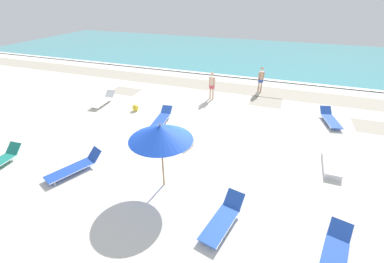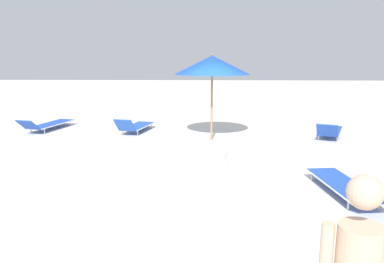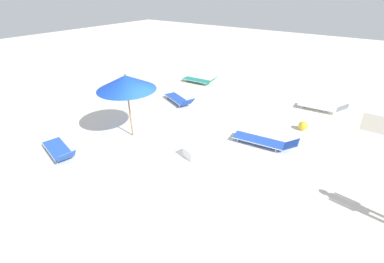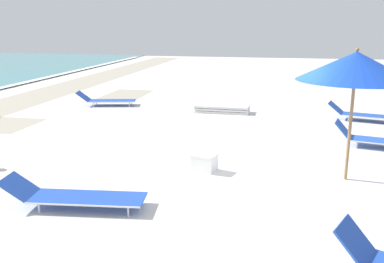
{
  "view_description": "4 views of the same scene",
  "coord_description": "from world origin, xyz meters",
  "px_view_note": "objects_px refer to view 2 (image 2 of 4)",
  "views": [
    {
      "loc": [
        3.53,
        -8.44,
        6.28
      ],
      "look_at": [
        0.22,
        0.73,
        0.86
      ],
      "focal_mm": 24.0,
      "sensor_mm": 36.0,
      "label": 1
    },
    {
      "loc": [
        0.33,
        8.88,
        2.44
      ],
      "look_at": [
        0.59,
        0.59,
        0.76
      ],
      "focal_mm": 35.0,
      "sensor_mm": 36.0,
      "label": 2
    },
    {
      "loc": [
        5.93,
        5.1,
        5.19
      ],
      "look_at": [
        -0.46,
        0.56,
        0.74
      ],
      "focal_mm": 24.0,
      "sensor_mm": 36.0,
      "label": 3
    },
    {
      "loc": [
        -8.2,
        -0.64,
        2.96
      ],
      "look_at": [
        0.55,
        1.21,
        0.68
      ],
      "focal_mm": 40.0,
      "sensor_mm": 36.0,
      "label": 4
    }
  ],
  "objects_px": {
    "sun_lounger_mid_beach_pair_b": "(135,126)",
    "cooler_box": "(218,159)",
    "beach_umbrella": "(212,65)",
    "sun_lounger_near_water_left": "(47,124)",
    "sun_lounger_mid_beach_solo": "(330,131)",
    "sun_lounger_mid_beach_pair_a": "(349,187)"
  },
  "relations": [
    {
      "from": "beach_umbrella",
      "to": "cooler_box",
      "type": "xyz_separation_m",
      "value": [
        -0.1,
        2.78,
        -2.0
      ]
    },
    {
      "from": "sun_lounger_near_water_left",
      "to": "sun_lounger_mid_beach_pair_b",
      "type": "distance_m",
      "value": 3.02
    },
    {
      "from": "beach_umbrella",
      "to": "sun_lounger_near_water_left",
      "type": "distance_m",
      "value": 5.96
    },
    {
      "from": "sun_lounger_near_water_left",
      "to": "sun_lounger_mid_beach_pair_a",
      "type": "xyz_separation_m",
      "value": [
        -7.77,
        5.87,
        -0.0
      ]
    },
    {
      "from": "beach_umbrella",
      "to": "sun_lounger_mid_beach_solo",
      "type": "distance_m",
      "value": 4.13
    },
    {
      "from": "sun_lounger_mid_beach_pair_a",
      "to": "sun_lounger_near_water_left",
      "type": "bearing_deg",
      "value": -43.99
    },
    {
      "from": "sun_lounger_mid_beach_pair_b",
      "to": "cooler_box",
      "type": "distance_m",
      "value": 4.57
    },
    {
      "from": "sun_lounger_near_water_left",
      "to": "sun_lounger_mid_beach_solo",
      "type": "bearing_deg",
      "value": -171.88
    },
    {
      "from": "beach_umbrella",
      "to": "sun_lounger_mid_beach_solo",
      "type": "height_order",
      "value": "beach_umbrella"
    },
    {
      "from": "beach_umbrella",
      "to": "cooler_box",
      "type": "bearing_deg",
      "value": 92.01
    },
    {
      "from": "beach_umbrella",
      "to": "sun_lounger_mid_beach_solo",
      "type": "bearing_deg",
      "value": -172.91
    },
    {
      "from": "sun_lounger_mid_beach_solo",
      "to": "sun_lounger_mid_beach_pair_a",
      "type": "height_order",
      "value": "sun_lounger_mid_beach_solo"
    },
    {
      "from": "beach_umbrella",
      "to": "cooler_box",
      "type": "relative_size",
      "value": 4.35
    },
    {
      "from": "sun_lounger_mid_beach_solo",
      "to": "sun_lounger_mid_beach_pair_a",
      "type": "bearing_deg",
      "value": 98.62
    },
    {
      "from": "sun_lounger_near_water_left",
      "to": "beach_umbrella",
      "type": "bearing_deg",
      "value": -179.95
    },
    {
      "from": "sun_lounger_mid_beach_solo",
      "to": "sun_lounger_mid_beach_pair_b",
      "type": "bearing_deg",
      "value": 17.88
    },
    {
      "from": "beach_umbrella",
      "to": "sun_lounger_mid_beach_solo",
      "type": "xyz_separation_m",
      "value": [
        -3.6,
        -0.45,
        -1.97
      ]
    },
    {
      "from": "cooler_box",
      "to": "sun_lounger_near_water_left",
      "type": "bearing_deg",
      "value": -109.79
    },
    {
      "from": "beach_umbrella",
      "to": "sun_lounger_mid_beach_pair_a",
      "type": "relative_size",
      "value": 1.06
    },
    {
      "from": "sun_lounger_near_water_left",
      "to": "sun_lounger_mid_beach_solo",
      "type": "distance_m",
      "value": 9.11
    },
    {
      "from": "sun_lounger_near_water_left",
      "to": "sun_lounger_mid_beach_pair_b",
      "type": "bearing_deg",
      "value": -172.24
    },
    {
      "from": "sun_lounger_mid_beach_pair_a",
      "to": "cooler_box",
      "type": "relative_size",
      "value": 4.11
    }
  ]
}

